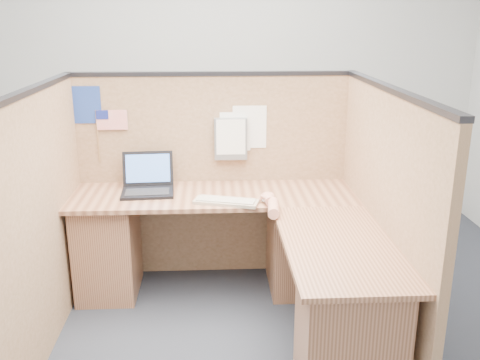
{
  "coord_description": "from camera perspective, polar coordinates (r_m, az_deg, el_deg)",
  "views": [
    {
      "loc": [
        0.0,
        -2.82,
        1.91
      ],
      "look_at": [
        0.17,
        0.5,
        0.88
      ],
      "focal_mm": 40.0,
      "sensor_mm": 36.0,
      "label": 1
    }
  ],
  "objects": [
    {
      "name": "floor",
      "position": [
        3.41,
        -2.6,
        -16.92
      ],
      "size": [
        5.0,
        5.0,
        0.0
      ],
      "primitive_type": "plane",
      "color": "#1F212C",
      "rests_on": "ground"
    },
    {
      "name": "wall_back",
      "position": [
        5.1,
        -3.05,
        11.42
      ],
      "size": [
        5.0,
        0.0,
        5.0
      ],
      "primitive_type": "plane",
      "rotation": [
        1.57,
        0.0,
        0.0
      ],
      "color": "#ACB0B2",
      "rests_on": "floor"
    },
    {
      "name": "cubicle_partitions",
      "position": [
        3.44,
        -2.83,
        -2.2
      ],
      "size": [
        2.06,
        1.83,
        1.53
      ],
      "color": "brown",
      "rests_on": "floor"
    },
    {
      "name": "l_desk",
      "position": [
        3.46,
        0.35,
        -8.79
      ],
      "size": [
        1.95,
        1.75,
        0.73
      ],
      "color": "brown",
      "rests_on": "floor"
    },
    {
      "name": "laptop",
      "position": [
        3.78,
        -9.74,
        -0.23
      ],
      "size": [
        0.37,
        0.36,
        0.26
      ],
      "rotation": [
        0.0,
        0.0,
        0.06
      ],
      "color": "black",
      "rests_on": "l_desk"
    },
    {
      "name": "keyboard",
      "position": [
        3.5,
        -1.49,
        -2.29
      ],
      "size": [
        0.44,
        0.25,
        0.03
      ],
      "rotation": [
        0.0,
        0.0,
        -0.27
      ],
      "color": "tan",
      "rests_on": "l_desk"
    },
    {
      "name": "mouse",
      "position": [
        3.51,
        3.0,
        -2.09
      ],
      "size": [
        0.11,
        0.08,
        0.04
      ],
      "primitive_type": "ellipsoid",
      "rotation": [
        0.0,
        0.0,
        -0.17
      ],
      "color": "silver",
      "rests_on": "l_desk"
    },
    {
      "name": "hand_forearm",
      "position": [
        3.38,
        3.4,
        -2.59
      ],
      "size": [
        0.1,
        0.37,
        0.08
      ],
      "color": "tan",
      "rests_on": "l_desk"
    },
    {
      "name": "blue_poster",
      "position": [
        3.94,
        -16.02,
        7.71
      ],
      "size": [
        0.2,
        0.01,
        0.26
      ],
      "primitive_type": "cube",
      "rotation": [
        0.0,
        0.0,
        -0.02
      ],
      "color": "navy",
      "rests_on": "cubicle_partitions"
    },
    {
      "name": "american_flag",
      "position": [
        3.92,
        -13.88,
        6.03
      ],
      "size": [
        0.22,
        0.01,
        0.38
      ],
      "color": "olive",
      "rests_on": "cubicle_partitions"
    },
    {
      "name": "file_holder",
      "position": [
        3.86,
        -0.99,
        4.42
      ],
      "size": [
        0.24,
        0.05,
        0.3
      ],
      "color": "slate",
      "rests_on": "cubicle_partitions"
    },
    {
      "name": "paper_left",
      "position": [
        3.88,
        1.03,
        5.67
      ],
      "size": [
        0.24,
        0.01,
        0.31
      ],
      "primitive_type": "cube",
      "rotation": [
        0.0,
        0.0,
        0.01
      ],
      "color": "white",
      "rests_on": "cubicle_partitions"
    },
    {
      "name": "paper_right",
      "position": [
        3.88,
        -0.51,
        5.18
      ],
      "size": [
        0.22,
        0.01,
        0.28
      ],
      "primitive_type": "cube",
      "rotation": [
        0.0,
        0.0,
        0.01
      ],
      "color": "white",
      "rests_on": "cubicle_partitions"
    }
  ]
}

